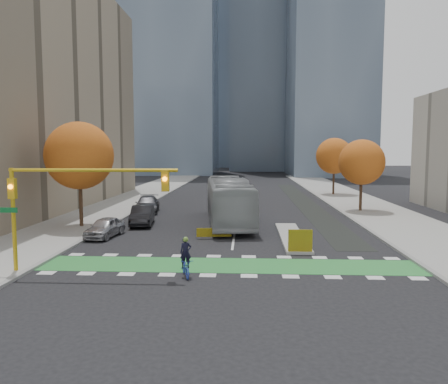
# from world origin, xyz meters

# --- Properties ---
(ground) EXTENTS (300.00, 300.00, 0.00)m
(ground) POSITION_xyz_m (0.00, 0.00, 0.00)
(ground) COLOR black
(ground) RESTS_ON ground
(sidewalk_west) EXTENTS (7.00, 120.00, 0.15)m
(sidewalk_west) POSITION_xyz_m (-13.50, 20.00, 0.07)
(sidewalk_west) COLOR gray
(sidewalk_west) RESTS_ON ground
(sidewalk_east) EXTENTS (7.00, 120.00, 0.15)m
(sidewalk_east) POSITION_xyz_m (13.50, 20.00, 0.07)
(sidewalk_east) COLOR gray
(sidewalk_east) RESTS_ON ground
(curb_west) EXTENTS (0.30, 120.00, 0.16)m
(curb_west) POSITION_xyz_m (-10.00, 20.00, 0.07)
(curb_west) COLOR gray
(curb_west) RESTS_ON ground
(curb_east) EXTENTS (0.30, 120.00, 0.16)m
(curb_east) POSITION_xyz_m (10.00, 20.00, 0.07)
(curb_east) COLOR gray
(curb_east) RESTS_ON ground
(bike_crossing) EXTENTS (20.00, 3.00, 0.01)m
(bike_crossing) POSITION_xyz_m (0.00, 1.50, 0.01)
(bike_crossing) COLOR #2A8237
(bike_crossing) RESTS_ON ground
(centre_line) EXTENTS (0.15, 70.00, 0.01)m
(centre_line) POSITION_xyz_m (0.00, 40.00, 0.01)
(centre_line) COLOR silver
(centre_line) RESTS_ON ground
(bike_lane_paint) EXTENTS (2.50, 50.00, 0.01)m
(bike_lane_paint) POSITION_xyz_m (7.50, 30.00, 0.01)
(bike_lane_paint) COLOR black
(bike_lane_paint) RESTS_ON ground
(median_island) EXTENTS (1.60, 10.00, 0.16)m
(median_island) POSITION_xyz_m (4.00, 9.00, 0.08)
(median_island) COLOR gray
(median_island) RESTS_ON ground
(hazard_board) EXTENTS (1.40, 0.12, 1.30)m
(hazard_board) POSITION_xyz_m (4.00, 4.20, 0.80)
(hazard_board) COLOR yellow
(hazard_board) RESTS_ON median_island
(tower_nw) EXTENTS (22.00, 22.00, 70.00)m
(tower_nw) POSITION_xyz_m (-18.00, 90.00, 35.00)
(tower_nw) COLOR #47566B
(tower_nw) RESTS_ON ground
(tower_nc) EXTENTS (20.00, 20.00, 90.00)m
(tower_nc) POSITION_xyz_m (6.00, 110.00, 45.00)
(tower_nc) COLOR #47566B
(tower_nc) RESTS_ON ground
(tower_ne) EXTENTS (18.00, 24.00, 60.00)m
(tower_ne) POSITION_xyz_m (20.00, 85.00, 30.00)
(tower_ne) COLOR #47566B
(tower_ne) RESTS_ON ground
(tower_far) EXTENTS (26.00, 26.00, 80.00)m
(tower_far) POSITION_xyz_m (-4.00, 140.00, 40.00)
(tower_far) COLOR #47566B
(tower_far) RESTS_ON ground
(tree_west) EXTENTS (5.20, 5.20, 8.22)m
(tree_west) POSITION_xyz_m (-12.00, 12.00, 5.62)
(tree_west) COLOR #332114
(tree_west) RESTS_ON ground
(tree_east_near) EXTENTS (4.40, 4.40, 7.08)m
(tree_east_near) POSITION_xyz_m (12.00, 22.00, 4.86)
(tree_east_near) COLOR #332114
(tree_east_near) RESTS_ON ground
(tree_east_far) EXTENTS (4.80, 4.80, 7.65)m
(tree_east_far) POSITION_xyz_m (12.50, 38.00, 5.24)
(tree_east_far) COLOR #332114
(tree_east_far) RESTS_ON ground
(traffic_signal_west) EXTENTS (8.53, 0.56, 5.20)m
(traffic_signal_west) POSITION_xyz_m (-7.93, -0.51, 4.03)
(traffic_signal_west) COLOR #BF9914
(traffic_signal_west) RESTS_ON ground
(cyclist) EXTENTS (1.06, 1.78, 1.94)m
(cyclist) POSITION_xyz_m (-2.03, -0.65, 0.65)
(cyclist) COLOR #2337A1
(cyclist) RESTS_ON ground
(bus) EXTENTS (4.67, 13.76, 3.76)m
(bus) POSITION_xyz_m (-0.61, 14.74, 1.88)
(bus) COLOR #969A9D
(bus) RESTS_ON ground
(parked_car_a) EXTENTS (2.13, 4.23, 1.38)m
(parked_car_a) POSITION_xyz_m (-9.00, 8.53, 0.69)
(parked_car_a) COLOR #A5A4AA
(parked_car_a) RESTS_ON ground
(parked_car_b) EXTENTS (2.28, 4.91, 1.56)m
(parked_car_b) POSITION_xyz_m (-7.57, 13.53, 0.78)
(parked_car_b) COLOR black
(parked_car_b) RESTS_ON ground
(parked_car_c) EXTENTS (2.88, 5.58, 1.55)m
(parked_car_c) POSITION_xyz_m (-8.81, 20.67, 0.77)
(parked_car_c) COLOR #454449
(parked_car_c) RESTS_ON ground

